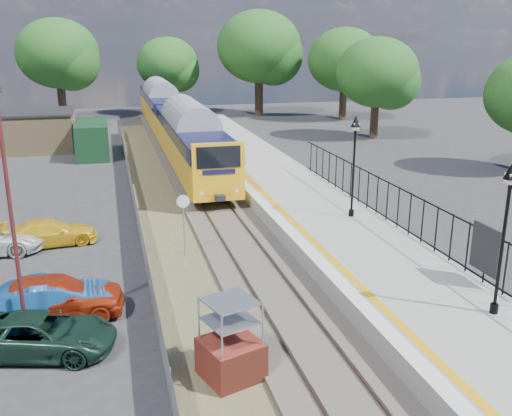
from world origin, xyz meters
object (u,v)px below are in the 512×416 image
object	(u,v)px
victorian_lamp_south	(508,203)
carpark_lamp	(10,205)
car_red	(54,297)
speed_sign	(184,215)
car_green	(41,335)
car_blue	(52,300)
brick_plinth	(231,341)
car_yellow	(51,233)
victorian_lamp_north	(355,143)
train	(172,118)

from	to	relation	value
victorian_lamp_south	carpark_lamp	distance (m)	14.02
car_red	speed_sign	bearing A→B (deg)	-46.52
car_green	car_red	distance (m)	2.18
car_red	car_blue	world-z (taller)	car_red
brick_plinth	car_red	distance (m)	6.79
car_red	car_yellow	bearing A→B (deg)	6.59
victorian_lamp_north	train	distance (m)	25.57
victorian_lamp_south	brick_plinth	bearing A→B (deg)	-179.95
victorian_lamp_north	car_yellow	world-z (taller)	victorian_lamp_north
car_red	car_yellow	xyz separation A→B (m)	(-0.69, 7.24, -0.19)
carpark_lamp	car_red	xyz separation A→B (m)	(0.75, 1.21, -3.49)
victorian_lamp_north	brick_plinth	bearing A→B (deg)	-127.93
carpark_lamp	car_yellow	bearing A→B (deg)	89.59
train	speed_sign	bearing A→B (deg)	-95.54
brick_plinth	car_green	world-z (taller)	brick_plinth
car_red	car_green	bearing A→B (deg)	175.80
brick_plinth	car_blue	bearing A→B (deg)	135.96
victorian_lamp_south	car_green	world-z (taller)	victorian_lamp_south
brick_plinth	victorian_lamp_north	bearing A→B (deg)	52.07
victorian_lamp_south	victorian_lamp_north	size ratio (longest dim) A/B	1.00
car_yellow	brick_plinth	bearing A→B (deg)	-162.38
train	car_blue	distance (m)	31.16
car_green	car_yellow	xyz separation A→B (m)	(-0.49, 9.41, -0.02)
carpark_lamp	speed_sign	bearing A→B (deg)	45.15
victorian_lamp_north	speed_sign	xyz separation A→B (m)	(-7.80, -0.85, -2.50)
train	victorian_lamp_south	bearing A→B (deg)	-81.05
brick_plinth	car_blue	size ratio (longest dim) A/B	0.56
victorian_lamp_south	car_blue	distance (m)	14.18
victorian_lamp_north	train	bearing A→B (deg)	102.00
car_red	car_yellow	size ratio (longest dim) A/B	1.13
speed_sign	car_blue	size ratio (longest dim) A/B	0.64
carpark_lamp	car_blue	distance (m)	3.80
victorian_lamp_south	train	bearing A→B (deg)	98.95
train	speed_sign	distance (m)	25.92
train	car_yellow	xyz separation A→B (m)	(-8.00, -22.93, -1.77)
carpark_lamp	car_blue	size ratio (longest dim) A/B	1.80
carpark_lamp	victorian_lamp_south	bearing A→B (deg)	-14.71
speed_sign	carpark_lamp	bearing A→B (deg)	-132.93
victorian_lamp_north	carpark_lamp	world-z (taller)	carpark_lamp
brick_plinth	car_green	bearing A→B (deg)	152.50
victorian_lamp_north	car_green	size ratio (longest dim) A/B	1.08
victorian_lamp_south	car_blue	xyz separation A→B (m)	(-12.88, 4.71, -3.61)
car_yellow	car_blue	bearing A→B (deg)	177.91
victorian_lamp_south	car_red	distance (m)	14.12
car_green	car_red	world-z (taller)	car_red
carpark_lamp	car_green	bearing A→B (deg)	-60.32
train	brick_plinth	distance (m)	35.06
victorian_lamp_south	train	distance (m)	35.42
car_green	car_red	bearing A→B (deg)	9.40
car_yellow	car_red	bearing A→B (deg)	178.47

